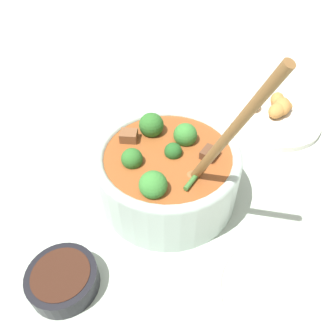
{
  "coord_description": "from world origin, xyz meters",
  "views": [
    {
      "loc": [
        0.05,
        0.35,
        0.43
      ],
      "look_at": [
        0.0,
        0.0,
        0.06
      ],
      "focal_mm": 35.0,
      "sensor_mm": 36.0,
      "label": 1
    }
  ],
  "objects_px": {
    "stew_bowl": "(168,171)",
    "food_plate": "(275,116)",
    "condiment_bowl": "(63,279)",
    "empty_plate": "(285,296)"
  },
  "relations": [
    {
      "from": "condiment_bowl",
      "to": "stew_bowl",
      "type": "bearing_deg",
      "value": -139.57
    },
    {
      "from": "empty_plate",
      "to": "food_plate",
      "type": "bearing_deg",
      "value": -109.59
    },
    {
      "from": "food_plate",
      "to": "empty_plate",
      "type": "bearing_deg",
      "value": 70.41
    },
    {
      "from": "empty_plate",
      "to": "food_plate",
      "type": "relative_size",
      "value": 1.0
    },
    {
      "from": "stew_bowl",
      "to": "empty_plate",
      "type": "distance_m",
      "value": 0.24
    },
    {
      "from": "empty_plate",
      "to": "condiment_bowl",
      "type": "bearing_deg",
      "value": -12.32
    },
    {
      "from": "stew_bowl",
      "to": "food_plate",
      "type": "distance_m",
      "value": 0.31
    },
    {
      "from": "stew_bowl",
      "to": "condiment_bowl",
      "type": "height_order",
      "value": "stew_bowl"
    },
    {
      "from": "condiment_bowl",
      "to": "food_plate",
      "type": "xyz_separation_m",
      "value": [
        -0.42,
        -0.31,
        -0.01
      ]
    },
    {
      "from": "condiment_bowl",
      "to": "empty_plate",
      "type": "bearing_deg",
      "value": 167.68
    }
  ]
}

